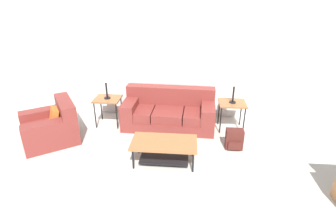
# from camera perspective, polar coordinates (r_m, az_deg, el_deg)

# --- Properties ---
(wall_back) EXTENTS (8.97, 0.06, 2.60)m
(wall_back) POSITION_cam_1_polar(r_m,az_deg,el_deg) (5.93, 2.11, 9.39)
(wall_back) COLOR silver
(wall_back) RESTS_ON ground_plane
(couch) EXTENTS (1.99, 0.95, 0.82)m
(couch) POSITION_cam_1_polar(r_m,az_deg,el_deg) (5.74, 0.21, -1.75)
(couch) COLOR maroon
(couch) RESTS_ON ground_plane
(armchair) EXTENTS (1.33, 1.33, 0.80)m
(armchair) POSITION_cam_1_polar(r_m,az_deg,el_deg) (5.68, -23.96, -4.40)
(armchair) COLOR maroon
(armchair) RESTS_ON ground_plane
(coffee_table) EXTENTS (1.12, 0.59, 0.41)m
(coffee_table) POSITION_cam_1_polar(r_m,az_deg,el_deg) (4.54, -0.84, -9.12)
(coffee_table) COLOR #935B33
(coffee_table) RESTS_ON ground_plane
(side_table_left) EXTENTS (0.56, 0.49, 0.62)m
(side_table_left) POSITION_cam_1_polar(r_m,az_deg,el_deg) (5.85, -13.00, 0.84)
(side_table_left) COLOR #935B33
(side_table_left) RESTS_ON ground_plane
(side_table_right) EXTENTS (0.56, 0.49, 0.62)m
(side_table_right) POSITION_cam_1_polar(r_m,az_deg,el_deg) (5.64, 13.79, -0.09)
(side_table_right) COLOR #935B33
(side_table_right) RESTS_ON ground_plane
(table_lamp_left) EXTENTS (0.25, 0.25, 0.62)m
(table_lamp_left) POSITION_cam_1_polar(r_m,az_deg,el_deg) (5.66, -13.51, 6.00)
(table_lamp_left) COLOR black
(table_lamp_left) RESTS_ON side_table_left
(table_lamp_right) EXTENTS (0.25, 0.25, 0.62)m
(table_lamp_right) POSITION_cam_1_polar(r_m,az_deg,el_deg) (5.45, 14.34, 5.23)
(table_lamp_right) COLOR black
(table_lamp_right) RESTS_ON side_table_right
(backpack) EXTENTS (0.32, 0.26, 0.40)m
(backpack) POSITION_cam_1_polar(r_m,az_deg,el_deg) (5.11, 14.22, -7.29)
(backpack) COLOR #4C1E19
(backpack) RESTS_ON ground_plane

